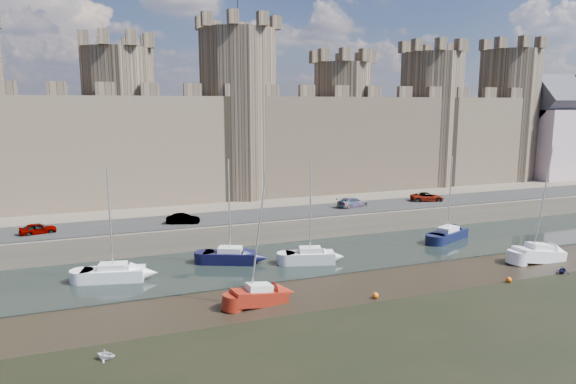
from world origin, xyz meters
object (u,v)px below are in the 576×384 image
car_2 (353,202)px  sailboat_5 (538,253)px  car_0 (38,229)px  sailboat_0 (113,273)px  sailboat_1 (230,256)px  sailboat_3 (448,234)px  sailboat_4 (259,295)px  sailboat_2 (310,256)px  car_1 (183,219)px  car_3 (427,197)px

car_2 → sailboat_5: 22.53m
car_0 → sailboat_0: sailboat_0 is taller
sailboat_1 → car_2: bearing=52.0°
car_2 → sailboat_3: (7.03, -10.10, -2.39)m
sailboat_4 → car_2: bearing=39.2°
sailboat_2 → car_1: bearing=150.1°
car_0 → sailboat_4: bearing=-149.6°
car_3 → sailboat_1: bearing=125.7°
sailboat_2 → sailboat_5: sailboat_5 is taller
car_0 → car_2: bearing=-99.1°
sailboat_0 → sailboat_1: size_ratio=0.97×
sailboat_1 → sailboat_5: size_ratio=0.90×
sailboat_1 → car_1: bearing=136.2°
car_3 → sailboat_2: size_ratio=0.43×
car_2 → car_0: bearing=74.4°
car_0 → sailboat_1: size_ratio=0.34×
car_1 → car_2: size_ratio=0.80×
car_2 → sailboat_4: bearing=119.8°
sailboat_5 → car_1: bearing=152.3°
car_1 → sailboat_0: (-7.71, -9.22, -2.31)m
sailboat_5 → sailboat_4: bearing=-177.0°
sailboat_3 → sailboat_2: bearing=165.2°
sailboat_1 → sailboat_5: bearing=5.1°
car_0 → sailboat_0: 12.21m
sailboat_2 → sailboat_3: (18.31, 2.51, -0.06)m
car_3 → sailboat_2: (-22.48, -12.44, -2.30)m
car_3 → sailboat_4: bearing=141.8°
car_1 → car_3: size_ratio=0.81×
car_1 → sailboat_3: size_ratio=0.37×
car_1 → car_2: (21.82, 1.88, 0.06)m
car_1 → sailboat_4: sailboat_4 is taller
sailboat_2 → sailboat_4: 11.18m
sailboat_2 → sailboat_3: bearing=23.4°
sailboat_0 → car_1: bearing=62.7°
sailboat_0 → sailboat_1: (10.94, 1.27, 0.03)m
car_3 → sailboat_1: (-29.80, -9.65, -2.30)m
car_2 → sailboat_1: (-18.60, -9.82, -2.34)m
car_2 → sailboat_4: sailboat_4 is taller
car_3 → car_0: bearing=108.9°
car_2 → car_3: car_2 is taller
sailboat_1 → sailboat_3: (25.63, -0.28, -0.05)m
sailboat_1 → car_3: bearing=42.1°
car_2 → sailboat_4: (-19.05, -20.66, -2.39)m
car_3 → sailboat_5: sailboat_5 is taller
car_3 → sailboat_3: size_ratio=0.45×
car_1 → sailboat_3: (28.85, -8.23, -2.33)m
car_1 → sailboat_5: sailboat_5 is taller
car_3 → sailboat_2: 25.80m
car_3 → sailboat_5: size_ratio=0.39×
car_1 → sailboat_5: (32.23, -17.96, -2.29)m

